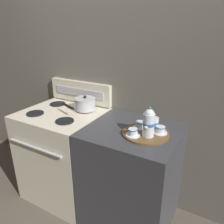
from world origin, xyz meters
The scene contains 12 objects.
ground_plane centered at (0.00, 0.00, 0.00)m, with size 6.00×6.00×0.00m, color brown.
wall_back centered at (0.00, 0.35, 1.10)m, with size 6.00×0.05×2.20m.
stove centered at (-0.36, 0.00, 0.45)m, with size 0.72×0.68×0.91m.
control_panel centered at (-0.36, 0.30, 1.02)m, with size 0.71×0.05×0.21m.
side_counter centered at (0.37, 0.00, 0.45)m, with size 0.71×0.65×0.90m.
saucepan centered at (-0.19, 0.14, 0.96)m, with size 0.24×0.30×0.14m.
serving_tray centered at (0.48, -0.03, 0.90)m, with size 0.35×0.35×0.01m.
teapot centered at (0.51, -0.07, 1.01)m, with size 0.08×0.13×0.22m.
teacup_left centered at (0.41, 0.02, 0.94)m, with size 0.10×0.10×0.05m.
teacup_right centered at (0.58, 0.02, 0.94)m, with size 0.10×0.10×0.05m.
teacup_front centered at (0.42, -0.12, 0.94)m, with size 0.10×0.10×0.05m.
creamer_jug centered at (0.50, 0.08, 0.95)m, with size 0.07×0.07×0.08m.
Camera 1 is at (0.97, -1.40, 1.64)m, focal length 35.00 mm.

